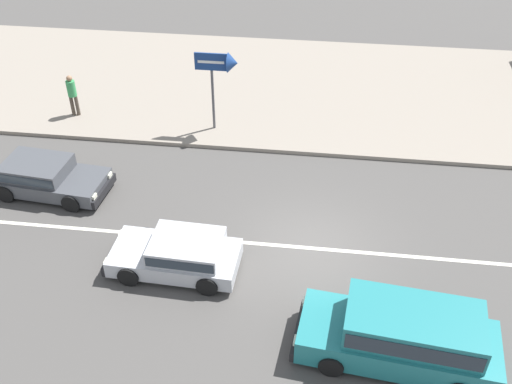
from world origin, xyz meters
name	(u,v)px	position (x,y,z in m)	size (l,w,h in m)	color
ground_plane	(311,248)	(0.00, 0.00, 0.00)	(160.00, 160.00, 0.00)	#4C4947
lane_centre_stripe	(311,248)	(0.00, 0.00, 0.00)	(50.40, 0.14, 0.01)	silver
kerb_strip	(323,90)	(0.00, 9.92, 0.07)	(68.00, 10.00, 0.15)	gray
hatchback_silver_1	(179,253)	(-3.61, -1.31, 0.59)	(3.72, 1.93, 1.10)	#B7BABF
hatchback_dark_grey_2	(45,176)	(-8.81, 1.76, 0.59)	(3.95, 2.10, 1.10)	#47494F
minivan_teal_3	(405,334)	(2.35, -3.62, 0.85)	(4.94, 2.30, 1.56)	teal
arrow_signboard	(227,66)	(-3.44, 6.15, 2.73)	(1.55, 0.71, 3.08)	#4C4C51
pedestrian_near_clock	(72,92)	(-9.59, 6.49, 1.13)	(0.34, 0.34, 1.68)	#4C4238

